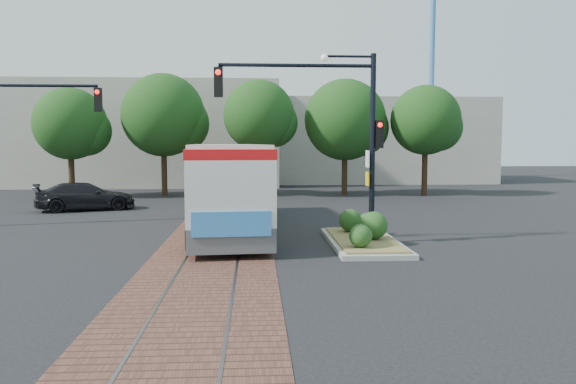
% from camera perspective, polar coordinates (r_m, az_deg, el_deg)
% --- Properties ---
extents(ground, '(120.00, 120.00, 0.00)m').
position_cam_1_polar(ground, '(19.37, -7.05, -4.94)').
color(ground, black).
rests_on(ground, ground).
extents(trackbed, '(3.60, 40.00, 0.02)m').
position_cam_1_polar(trackbed, '(23.31, -6.42, -3.23)').
color(trackbed, brown).
rests_on(trackbed, ground).
extents(tree_row, '(26.40, 5.60, 7.67)m').
position_cam_1_polar(tree_row, '(35.49, -3.44, 7.44)').
color(tree_row, '#382314').
rests_on(tree_row, ground).
extents(warehouses, '(40.00, 13.00, 8.00)m').
position_cam_1_polar(warehouses, '(47.82, -5.49, 5.56)').
color(warehouses, '#ADA899').
rests_on(warehouses, ground).
extents(crane, '(8.00, 0.50, 18.00)m').
position_cam_1_polar(crane, '(56.13, 14.41, 12.58)').
color(crane, '#3F72B2').
rests_on(crane, ground).
extents(city_bus, '(3.56, 12.41, 3.28)m').
position_cam_1_polar(city_bus, '(21.83, -6.37, 1.02)').
color(city_bus, '#4D4D50').
rests_on(city_bus, ground).
extents(traffic_island, '(2.20, 5.20, 1.13)m').
position_cam_1_polar(traffic_island, '(18.73, 7.68, -4.27)').
color(traffic_island, gray).
rests_on(traffic_island, ground).
extents(signal_pole_main, '(5.49, 0.46, 6.00)m').
position_cam_1_polar(signal_pole_main, '(18.43, 4.81, 7.55)').
color(signal_pole_main, black).
rests_on(signal_pole_main, ground).
extents(signal_pole_left, '(4.99, 0.34, 6.00)m').
position_cam_1_polar(signal_pole_left, '(24.98, -26.15, 5.72)').
color(signal_pole_left, black).
rests_on(signal_pole_left, ground).
extents(parked_car, '(5.12, 3.41, 1.38)m').
position_cam_1_polar(parked_car, '(29.63, -19.90, -0.41)').
color(parked_car, black).
rests_on(parked_car, ground).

